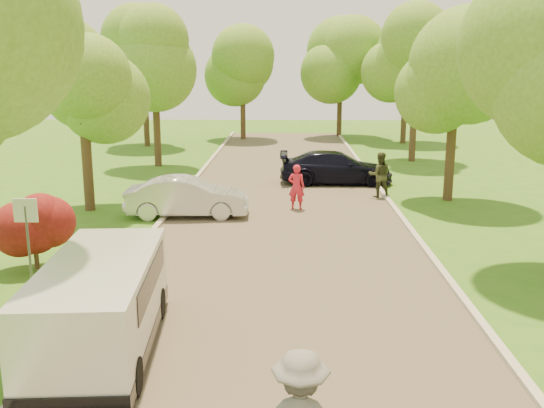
# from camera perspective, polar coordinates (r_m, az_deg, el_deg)

# --- Properties ---
(ground) EXTENTS (100.00, 100.00, 0.00)m
(ground) POSITION_cam_1_polar(r_m,az_deg,el_deg) (10.52, 0.57, -16.10)
(ground) COLOR #326A19
(ground) RESTS_ON ground
(road) EXTENTS (8.00, 60.00, 0.01)m
(road) POSITION_cam_1_polar(r_m,az_deg,el_deg) (17.94, 0.95, -3.63)
(road) COLOR #4C4438
(road) RESTS_ON ground
(curb_left) EXTENTS (0.18, 60.00, 0.12)m
(curb_left) POSITION_cam_1_polar(r_m,az_deg,el_deg) (18.41, -11.78, -3.31)
(curb_left) COLOR #B2AD9E
(curb_left) RESTS_ON ground
(curb_right) EXTENTS (0.18, 60.00, 0.12)m
(curb_right) POSITION_cam_1_polar(r_m,az_deg,el_deg) (18.35, 13.72, -3.46)
(curb_right) COLOR #B2AD9E
(curb_right) RESTS_ON ground
(street_sign) EXTENTS (0.55, 0.06, 2.17)m
(street_sign) POSITION_cam_1_polar(r_m,az_deg,el_deg) (14.90, -22.09, -1.82)
(street_sign) COLOR #59595E
(street_sign) RESTS_ON ground
(red_shrub) EXTENTS (1.70, 1.70, 1.95)m
(red_shrub) POSITION_cam_1_polar(r_m,az_deg,el_deg) (16.54, -21.52, -2.05)
(red_shrub) COLOR #382619
(red_shrub) RESTS_ON ground
(tree_l_midb) EXTENTS (4.30, 4.20, 6.62)m
(tree_l_midb) POSITION_cam_1_polar(r_m,az_deg,el_deg) (22.32, -17.03, 10.99)
(tree_l_midb) COLOR #382619
(tree_l_midb) RESTS_ON ground
(tree_l_far) EXTENTS (4.92, 4.80, 7.79)m
(tree_l_far) POSITION_cam_1_polar(r_m,az_deg,el_deg) (31.88, -10.67, 13.29)
(tree_l_far) COLOR #382619
(tree_l_far) RESTS_ON ground
(tree_r_midb) EXTENTS (4.51, 4.40, 7.01)m
(tree_r_midb) POSITION_cam_1_polar(r_m,az_deg,el_deg) (24.09, 17.36, 11.76)
(tree_r_midb) COLOR #382619
(tree_r_midb) RESTS_ON ground
(tree_r_far) EXTENTS (5.33, 5.20, 8.34)m
(tree_r_far) POSITION_cam_1_polar(r_m,az_deg,el_deg) (33.97, 13.89, 13.72)
(tree_r_far) COLOR #382619
(tree_r_far) RESTS_ON ground
(tree_bg_a) EXTENTS (5.12, 5.00, 7.72)m
(tree_bg_a) POSITION_cam_1_polar(r_m,az_deg,el_deg) (40.21, -11.68, 12.89)
(tree_bg_a) COLOR #382619
(tree_bg_a) RESTS_ON ground
(tree_bg_b) EXTENTS (5.12, 5.00, 7.95)m
(tree_bg_b) POSITION_cam_1_polar(r_m,az_deg,el_deg) (42.00, 12.87, 13.13)
(tree_bg_b) COLOR #382619
(tree_bg_b) RESTS_ON ground
(tree_bg_c) EXTENTS (4.92, 4.80, 7.33)m
(tree_bg_c) POSITION_cam_1_polar(r_m,az_deg,el_deg) (43.31, -2.51, 12.72)
(tree_bg_c) COLOR #382619
(tree_bg_c) RESTS_ON ground
(tree_bg_d) EXTENTS (5.12, 5.00, 7.72)m
(tree_bg_d) POSITION_cam_1_polar(r_m,az_deg,el_deg) (45.39, 6.76, 13.02)
(tree_bg_d) COLOR #382619
(tree_bg_d) RESTS_ON ground
(minivan) EXTENTS (2.16, 4.76, 1.73)m
(minivan) POSITION_cam_1_polar(r_m,az_deg,el_deg) (11.46, -15.80, -9.08)
(minivan) COLOR silver
(minivan) RESTS_ON ground
(silver_sedan) EXTENTS (4.26, 1.66, 1.38)m
(silver_sedan) POSITION_cam_1_polar(r_m,az_deg,el_deg) (21.07, -7.98, 0.65)
(silver_sedan) COLOR silver
(silver_sedan) RESTS_ON ground
(dark_sedan) EXTENTS (4.96, 2.02, 1.44)m
(dark_sedan) POSITION_cam_1_polar(r_m,az_deg,el_deg) (26.97, 6.03, 3.43)
(dark_sedan) COLOR black
(dark_sedan) RESTS_ON ground
(person_striped) EXTENTS (0.66, 0.49, 1.65)m
(person_striped) POSITION_cam_1_polar(r_m,az_deg,el_deg) (21.92, 2.32, 1.60)
(person_striped) COLOR red
(person_striped) RESTS_ON ground
(person_olive) EXTENTS (0.88, 0.69, 1.80)m
(person_olive) POSITION_cam_1_polar(r_m,az_deg,el_deg) (24.29, 10.10, 2.70)
(person_olive) COLOR #343821
(person_olive) RESTS_ON ground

